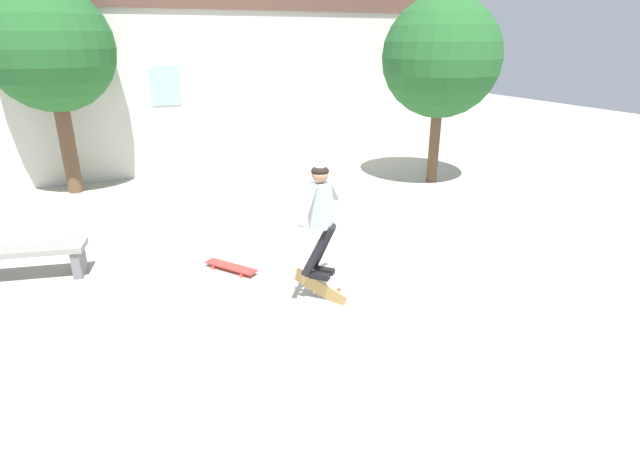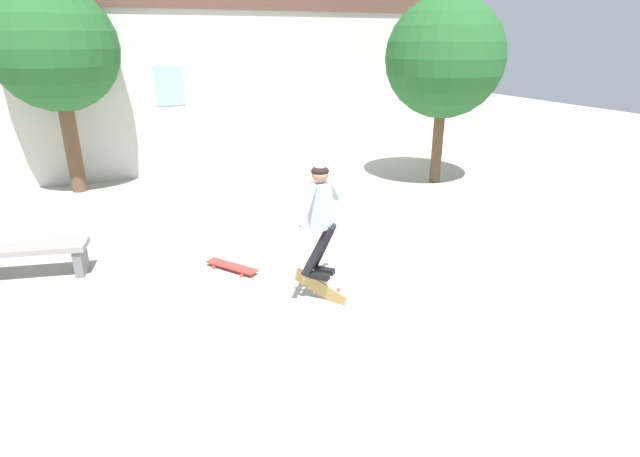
{
  "view_description": "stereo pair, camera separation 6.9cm",
  "coord_description": "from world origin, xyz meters",
  "px_view_note": "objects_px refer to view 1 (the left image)",
  "views": [
    {
      "loc": [
        -2.42,
        -5.09,
        3.23
      ],
      "look_at": [
        -0.06,
        0.26,
        0.99
      ],
      "focal_mm": 28.0,
      "sensor_mm": 36.0,
      "label": 1
    },
    {
      "loc": [
        -2.36,
        -5.11,
        3.23
      ],
      "look_at": [
        -0.06,
        0.26,
        0.99
      ],
      "focal_mm": 28.0,
      "sensor_mm": 36.0,
      "label": 2
    }
  ],
  "objects_px": {
    "tree_right": "(441,58)",
    "tree_left": "(51,50)",
    "skater": "(320,212)",
    "skateboard_resting": "(231,267)",
    "skateboard_flipping": "(320,288)",
    "park_bench": "(28,256)"
  },
  "relations": [
    {
      "from": "tree_right",
      "to": "tree_left",
      "type": "distance_m",
      "value": 8.2
    },
    {
      "from": "park_bench",
      "to": "skateboard_flipping",
      "type": "relative_size",
      "value": 2.29
    },
    {
      "from": "tree_right",
      "to": "skater",
      "type": "bearing_deg",
      "value": -138.79
    },
    {
      "from": "park_bench",
      "to": "tree_right",
      "type": "bearing_deg",
      "value": 25.45
    },
    {
      "from": "park_bench",
      "to": "tree_left",
      "type": "bearing_deg",
      "value": 95.58
    },
    {
      "from": "tree_right",
      "to": "skater",
      "type": "height_order",
      "value": "tree_right"
    },
    {
      "from": "tree_left",
      "to": "park_bench",
      "type": "relative_size",
      "value": 2.7
    },
    {
      "from": "tree_left",
      "to": "skateboard_resting",
      "type": "xyz_separation_m",
      "value": [
        2.15,
        -5.41,
        -2.93
      ]
    },
    {
      "from": "tree_left",
      "to": "skater",
      "type": "bearing_deg",
      "value": -65.76
    },
    {
      "from": "tree_left",
      "to": "skateboard_flipping",
      "type": "relative_size",
      "value": 6.18
    },
    {
      "from": "tree_right",
      "to": "skateboard_resting",
      "type": "distance_m",
      "value": 6.91
    },
    {
      "from": "park_bench",
      "to": "skateboard_resting",
      "type": "height_order",
      "value": "park_bench"
    },
    {
      "from": "tree_right",
      "to": "tree_left",
      "type": "xyz_separation_m",
      "value": [
        -7.8,
        2.52,
        0.19
      ]
    },
    {
      "from": "skater",
      "to": "park_bench",
      "type": "bearing_deg",
      "value": -166.07
    },
    {
      "from": "tree_left",
      "to": "skater",
      "type": "distance_m",
      "value": 7.57
    },
    {
      "from": "tree_right",
      "to": "skateboard_flipping",
      "type": "bearing_deg",
      "value": -138.8
    },
    {
      "from": "tree_left",
      "to": "skateboard_resting",
      "type": "relative_size",
      "value": 5.32
    },
    {
      "from": "skateboard_flipping",
      "to": "skateboard_resting",
      "type": "bearing_deg",
      "value": 178.24
    },
    {
      "from": "skateboard_flipping",
      "to": "skateboard_resting",
      "type": "xyz_separation_m",
      "value": [
        -0.87,
        1.3,
        -0.08
      ]
    },
    {
      "from": "skateboard_flipping",
      "to": "park_bench",
      "type": "bearing_deg",
      "value": -157.5
    },
    {
      "from": "skater",
      "to": "skateboard_resting",
      "type": "height_order",
      "value": "skater"
    },
    {
      "from": "skateboard_flipping",
      "to": "skateboard_resting",
      "type": "height_order",
      "value": "skateboard_flipping"
    }
  ]
}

